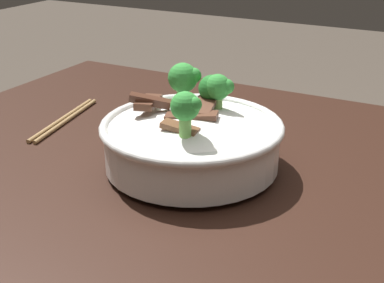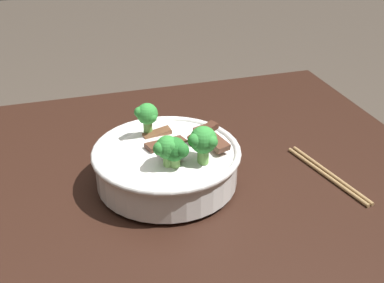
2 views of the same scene
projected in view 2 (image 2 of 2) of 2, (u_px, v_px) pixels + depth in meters
name	position (u px, v px, depth m)	size (l,w,h in m)	color
dining_table	(100.00, 242.00, 0.90)	(1.27, 0.83, 0.78)	black
rice_bowl	(167.00, 161.00, 0.85)	(0.26, 0.26, 0.14)	white
chopsticks_pair	(328.00, 174.00, 0.89)	(0.06, 0.21, 0.01)	#9E7A4C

